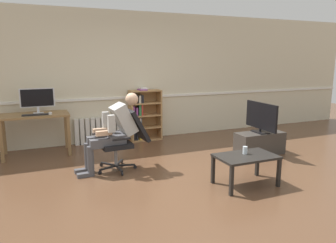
{
  "coord_description": "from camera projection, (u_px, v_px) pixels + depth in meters",
  "views": [
    {
      "loc": [
        -1.86,
        -3.93,
        1.73
      ],
      "look_at": [
        0.15,
        0.85,
        0.7
      ],
      "focal_mm": 33.87,
      "sensor_mm": 36.0,
      "label": 1
    }
  ],
  "objects": [
    {
      "name": "ground_plane",
      "position": [
        181.0,
        180.0,
        4.6
      ],
      "size": [
        18.0,
        18.0,
        0.0
      ],
      "primitive_type": "plane",
      "color": "brown"
    },
    {
      "name": "back_wall",
      "position": [
        129.0,
        77.0,
        6.73
      ],
      "size": [
        12.0,
        0.13,
        2.7
      ],
      "color": "beige",
      "rests_on": "ground_plane"
    },
    {
      "name": "bookshelf",
      "position": [
        143.0,
        115.0,
        6.79
      ],
      "size": [
        0.68,
        0.29,
        1.13
      ],
      "color": "#AD7F4C",
      "rests_on": "ground_plane"
    },
    {
      "name": "coffee_table",
      "position": [
        246.0,
        159.0,
        4.36
      ],
      "size": [
        0.83,
        0.52,
        0.43
      ],
      "color": "black",
      "rests_on": "ground_plane"
    },
    {
      "name": "office_chair",
      "position": [
        125.0,
        137.0,
        5.01
      ],
      "size": [
        0.84,
        0.62,
        0.95
      ],
      "rotation": [
        0.0,
        0.0,
        -1.51
      ],
      "color": "black",
      "rests_on": "ground_plane"
    },
    {
      "name": "tv_stand",
      "position": [
        260.0,
        143.0,
        5.83
      ],
      "size": [
        0.9,
        0.38,
        0.4
      ],
      "color": "#3D3833",
      "rests_on": "ground_plane"
    },
    {
      "name": "tv_screen",
      "position": [
        261.0,
        117.0,
        5.74
      ],
      "size": [
        0.21,
        0.84,
        0.55
      ],
      "rotation": [
        0.0,
        0.0,
        1.54
      ],
      "color": "black",
      "rests_on": "tv_stand"
    },
    {
      "name": "computer_mouse",
      "position": [
        50.0,
        113.0,
        5.66
      ],
      "size": [
        0.06,
        0.1,
        0.03
      ],
      "primitive_type": "cube",
      "color": "white",
      "rests_on": "computer_desk"
    },
    {
      "name": "radiator",
      "position": [
        98.0,
        130.0,
        6.57
      ],
      "size": [
        0.95,
        0.08,
        0.54
      ],
      "color": "white",
      "rests_on": "ground_plane"
    },
    {
      "name": "drinking_glass",
      "position": [
        245.0,
        150.0,
        4.4
      ],
      "size": [
        0.06,
        0.06,
        0.11
      ],
      "primitive_type": "cylinder",
      "color": "silver",
      "rests_on": "coffee_table"
    },
    {
      "name": "imac_monitor",
      "position": [
        37.0,
        99.0,
        5.72
      ],
      "size": [
        0.6,
        0.14,
        0.46
      ],
      "color": "silver",
      "rests_on": "computer_desk"
    },
    {
      "name": "computer_desk",
      "position": [
        35.0,
        120.0,
        5.7
      ],
      "size": [
        1.17,
        0.63,
        0.76
      ],
      "color": "olive",
      "rests_on": "ground_plane"
    },
    {
      "name": "keyboard",
      "position": [
        35.0,
        115.0,
        5.55
      ],
      "size": [
        0.44,
        0.12,
        0.02
      ],
      "primitive_type": "cube",
      "color": "black",
      "rests_on": "computer_desk"
    },
    {
      "name": "person_seated",
      "position": [
        113.0,
        130.0,
        4.9
      ],
      "size": [
        1.02,
        0.41,
        1.21
      ],
      "rotation": [
        0.0,
        0.0,
        -1.51
      ],
      "color": "#4C4C51",
      "rests_on": "ground_plane"
    }
  ]
}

